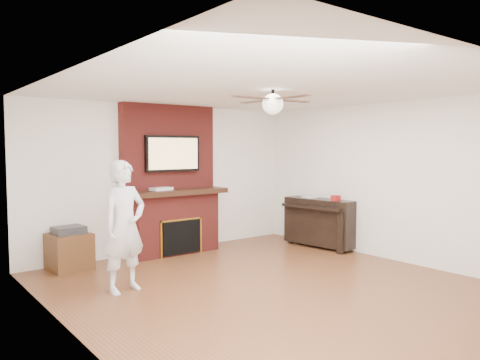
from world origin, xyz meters
TOP-DOWN VIEW (x-y plane):
  - room_shell at (0.00, 0.00)m, footprint 5.36×5.86m
  - fireplace at (0.00, 2.55)m, footprint 1.78×0.64m
  - tv at (0.00, 2.50)m, footprint 1.00×0.08m
  - ceiling_fan at (-0.00, 0.00)m, footprint 1.21×1.21m
  - person at (-1.54, 1.00)m, footprint 0.67×0.52m
  - side_table at (-1.75, 2.48)m, footprint 0.59×0.59m
  - piano at (2.29, 1.29)m, footprint 0.64×1.37m
  - cable_box at (-0.25, 2.45)m, footprint 0.38×0.25m
  - candle_orange at (-0.15, 2.39)m, footprint 0.07×0.07m
  - candle_green at (0.06, 2.34)m, footprint 0.07×0.07m
  - candle_cream at (0.03, 2.38)m, footprint 0.08×0.08m
  - candle_blue at (0.15, 2.35)m, footprint 0.06×0.06m

SIDE VIEW (x-z plane):
  - candle_green at x=0.06m, z-range 0.00..0.09m
  - candle_blue at x=0.15m, z-range 0.00..0.09m
  - candle_cream at x=0.03m, z-range 0.00..0.11m
  - candle_orange at x=-0.15m, z-range 0.00..0.13m
  - side_table at x=-1.75m, z-range -0.03..0.61m
  - piano at x=2.29m, z-range -0.01..0.95m
  - person at x=-1.54m, z-range 0.00..1.63m
  - fireplace at x=0.00m, z-range -0.25..2.25m
  - cable_box at x=-0.25m, z-range 1.08..1.13m
  - room_shell at x=0.00m, z-range -0.18..2.68m
  - tv at x=0.00m, z-range 1.38..1.98m
  - ceiling_fan at x=0.00m, z-range 2.18..2.49m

